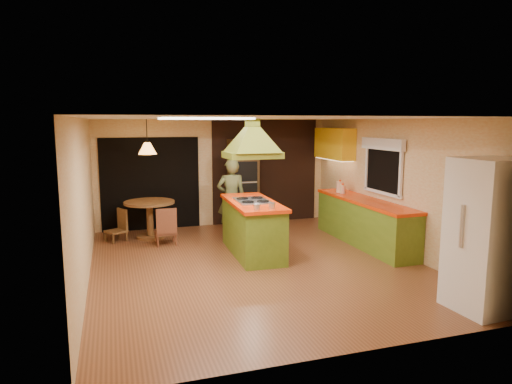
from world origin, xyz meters
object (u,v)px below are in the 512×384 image
object	(u,v)px
kitchen_island	(253,227)
canister_large	(340,187)
dining_table	(150,212)
man	(231,198)
refrigerator	(488,235)
wall_oven	(243,183)

from	to	relation	value
kitchen_island	canister_large	xyz separation A→B (m)	(2.29, 0.93, 0.53)
dining_table	canister_large	bearing A→B (deg)	-12.44
man	refrigerator	bearing A→B (deg)	122.44
man	wall_oven	distance (m)	1.12
kitchen_island	canister_large	size ratio (longest dim) A/B	8.65
wall_oven	dining_table	world-z (taller)	wall_oven
man	refrigerator	size ratio (longest dim) A/B	0.84
canister_large	man	bearing A→B (deg)	169.59
refrigerator	wall_oven	bearing A→B (deg)	103.50
man	kitchen_island	bearing A→B (deg)	99.62
man	dining_table	bearing A→B (deg)	-7.72
man	wall_oven	world-z (taller)	wall_oven
wall_oven	canister_large	bearing A→B (deg)	-33.81
refrigerator	canister_large	bearing A→B (deg)	85.26
canister_large	wall_oven	bearing A→B (deg)	142.34
wall_oven	dining_table	distance (m)	2.31
refrigerator	canister_large	size ratio (longest dim) A/B	8.44
dining_table	canister_large	distance (m)	4.13
kitchen_island	man	world-z (taller)	man
wall_oven	canister_large	size ratio (longest dim) A/B	8.66
kitchen_island	dining_table	distance (m)	2.50
man	canister_large	bearing A→B (deg)	177.10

